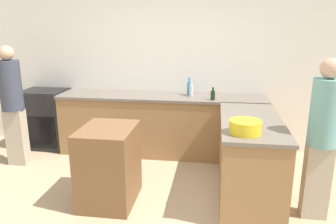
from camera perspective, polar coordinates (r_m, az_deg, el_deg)
ground_plane at (r=3.74m, az=-5.70°, el=-17.12°), size 14.00×14.00×0.00m
wall_back at (r=5.28m, az=-0.52°, el=8.20°), size 8.00×0.06×2.70m
counter_back at (r=5.12m, az=-1.12°, el=-2.15°), size 3.16×0.69×0.93m
counter_peninsula at (r=4.03m, az=13.88°, el=-7.57°), size 0.69×1.61×0.93m
range_oven at (r=5.78m, az=-20.48°, el=-1.06°), size 0.73×0.61×0.94m
island_table at (r=3.81m, az=-10.24°, el=-9.10°), size 0.58×0.73×0.89m
mixing_bowl at (r=3.35m, az=13.32°, el=-2.54°), size 0.32×0.32×0.13m
vinegar_bottle_clear at (r=4.92m, az=4.06°, el=3.81°), size 0.06×0.06×0.23m
dish_soap_bottle at (r=5.01m, az=3.72°, el=4.18°), size 0.07×0.07×0.27m
wine_bottle_dark at (r=4.73m, az=7.82°, el=2.97°), size 0.06×0.06×0.18m
person_by_range at (r=5.07m, az=-25.47°, el=1.68°), size 0.30×0.30×1.71m
person_at_peninsula at (r=3.62m, az=25.29°, el=-3.45°), size 0.29×0.29×1.68m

